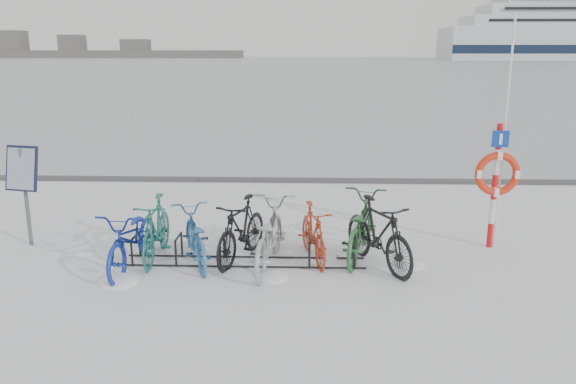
# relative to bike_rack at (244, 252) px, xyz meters

# --- Properties ---
(ground) EXTENTS (900.00, 900.00, 0.00)m
(ground) POSITION_rel_bike_rack_xyz_m (0.00, 0.00, -0.18)
(ground) COLOR white
(ground) RESTS_ON ground
(ice_sheet) EXTENTS (400.00, 298.00, 0.02)m
(ice_sheet) POSITION_rel_bike_rack_xyz_m (0.00, 155.00, -0.17)
(ice_sheet) COLOR #A7B5BD
(ice_sheet) RESTS_ON ground
(quay_edge) EXTENTS (400.00, 0.25, 0.10)m
(quay_edge) POSITION_rel_bike_rack_xyz_m (0.00, 5.90, -0.13)
(quay_edge) COLOR #3F3F42
(quay_edge) RESTS_ON ground
(bike_rack) EXTENTS (4.00, 0.48, 0.46)m
(bike_rack) POSITION_rel_bike_rack_xyz_m (0.00, 0.00, 0.00)
(bike_rack) COLOR black
(bike_rack) RESTS_ON ground
(info_board) EXTENTS (0.64, 0.35, 1.81)m
(info_board) POSITION_rel_bike_rack_xyz_m (-3.95, 0.73, 1.13)
(info_board) COLOR #595B5E
(info_board) RESTS_ON ground
(lifebuoy_station) EXTENTS (0.77, 0.22, 4.02)m
(lifebuoy_station) POSITION_rel_bike_rack_xyz_m (4.31, 0.87, 1.17)
(lifebuoy_station) COLOR red
(lifebuoy_station) RESTS_ON ground
(shoreline) EXTENTS (180.00, 12.00, 9.50)m
(shoreline) POSITION_rel_bike_rack_xyz_m (-122.02, 260.00, 2.61)
(shoreline) COLOR #494949
(shoreline) RESTS_ON ground
(bike_0) EXTENTS (0.82, 2.05, 1.05)m
(bike_0) POSITION_rel_bike_rack_xyz_m (-1.75, -0.26, 0.35)
(bike_0) COLOR navy
(bike_0) RESTS_ON ground
(bike_1) EXTENTS (0.55, 1.80, 1.08)m
(bike_1) POSITION_rel_bike_rack_xyz_m (-1.50, 0.20, 0.36)
(bike_1) COLOR #1D6154
(bike_1) RESTS_ON ground
(bike_2) EXTENTS (1.20, 1.89, 0.94)m
(bike_2) POSITION_rel_bike_rack_xyz_m (-0.81, 0.01, 0.29)
(bike_2) COLOR #2D67A0
(bike_2) RESTS_ON ground
(bike_3) EXTENTS (1.06, 1.87, 1.08)m
(bike_3) POSITION_rel_bike_rack_xyz_m (-0.06, 0.19, 0.36)
(bike_3) COLOR black
(bike_3) RESTS_ON ground
(bike_4) EXTENTS (0.96, 2.16, 1.10)m
(bike_4) POSITION_rel_bike_rack_xyz_m (0.41, -0.08, 0.37)
(bike_4) COLOR #969A9E
(bike_4) RESTS_ON ground
(bike_5) EXTENTS (0.80, 1.67, 0.97)m
(bike_5) POSITION_rel_bike_rack_xyz_m (1.14, 0.23, 0.30)
(bike_5) COLOR #A63319
(bike_5) RESTS_ON ground
(bike_6) EXTENTS (1.24, 2.21, 1.10)m
(bike_6) POSITION_rel_bike_rack_xyz_m (1.93, 0.43, 0.37)
(bike_6) COLOR #2A5D32
(bike_6) RESTS_ON ground
(bike_7) EXTENTS (1.33, 1.95, 1.15)m
(bike_7) POSITION_rel_bike_rack_xyz_m (2.19, -0.03, 0.39)
(bike_7) COLOR black
(bike_7) RESTS_ON ground
(snow_drifts) EXTENTS (5.97, 1.82, 0.22)m
(snow_drifts) POSITION_rel_bike_rack_xyz_m (-0.19, -0.33, -0.18)
(snow_drifts) COLOR white
(snow_drifts) RESTS_ON ground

